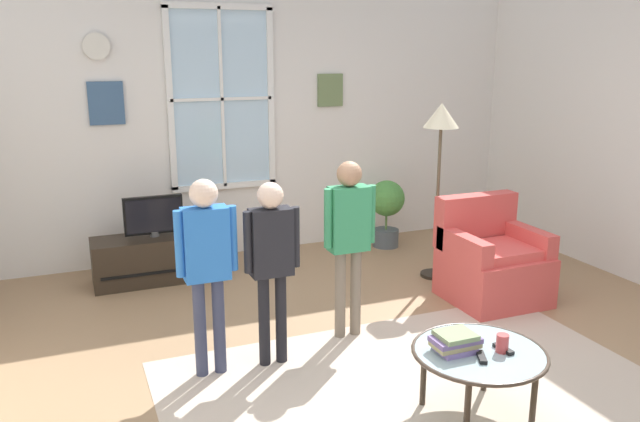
{
  "coord_description": "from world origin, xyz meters",
  "views": [
    {
      "loc": [
        -1.89,
        -3.41,
        2.09
      ],
      "look_at": [
        -0.13,
        0.91,
        0.9
      ],
      "focal_mm": 35.68,
      "sensor_mm": 36.0,
      "label": 1
    }
  ],
  "objects_px": {
    "remote_near_books": "(482,357)",
    "person_black_shirt": "(271,253)",
    "remote_near_cup": "(503,349)",
    "person_blue_shirt": "(206,255)",
    "tv_stand": "(156,258)",
    "person_green_shirt": "(349,229)",
    "television": "(153,216)",
    "cup": "(502,343)",
    "floor_lamp": "(441,133)",
    "book_stack": "(455,342)",
    "potted_plant_by_window": "(387,206)",
    "coffee_table": "(479,355)",
    "armchair": "(491,263)"
  },
  "relations": [
    {
      "from": "television",
      "to": "cup",
      "type": "height_order",
      "value": "television"
    },
    {
      "from": "person_blue_shirt",
      "to": "potted_plant_by_window",
      "type": "bearing_deg",
      "value": 40.82
    },
    {
      "from": "remote_near_books",
      "to": "person_black_shirt",
      "type": "xyz_separation_m",
      "value": [
        -0.85,
        1.16,
        0.37
      ]
    },
    {
      "from": "floor_lamp",
      "to": "remote_near_cup",
      "type": "bearing_deg",
      "value": -113.08
    },
    {
      "from": "person_green_shirt",
      "to": "floor_lamp",
      "type": "distance_m",
      "value": 1.66
    },
    {
      "from": "tv_stand",
      "to": "book_stack",
      "type": "relative_size",
      "value": 4.15
    },
    {
      "from": "tv_stand",
      "to": "remote_near_books",
      "type": "height_order",
      "value": "remote_near_books"
    },
    {
      "from": "tv_stand",
      "to": "potted_plant_by_window",
      "type": "distance_m",
      "value": 2.49
    },
    {
      "from": "person_green_shirt",
      "to": "person_black_shirt",
      "type": "bearing_deg",
      "value": -162.57
    },
    {
      "from": "floor_lamp",
      "to": "armchair",
      "type": "bearing_deg",
      "value": -78.44
    },
    {
      "from": "tv_stand",
      "to": "potted_plant_by_window",
      "type": "xyz_separation_m",
      "value": [
        2.48,
        0.14,
        0.24
      ]
    },
    {
      "from": "book_stack",
      "to": "remote_near_cup",
      "type": "xyz_separation_m",
      "value": [
        0.26,
        -0.1,
        -0.05
      ]
    },
    {
      "from": "tv_stand",
      "to": "person_green_shirt",
      "type": "height_order",
      "value": "person_green_shirt"
    },
    {
      "from": "cup",
      "to": "person_green_shirt",
      "type": "xyz_separation_m",
      "value": [
        -0.35,
        1.34,
        0.36
      ]
    },
    {
      "from": "remote_near_books",
      "to": "person_blue_shirt",
      "type": "xyz_separation_m",
      "value": [
        -1.27,
        1.17,
        0.4
      ]
    },
    {
      "from": "person_blue_shirt",
      "to": "remote_near_books",
      "type": "bearing_deg",
      "value": -42.65
    },
    {
      "from": "armchair",
      "to": "person_green_shirt",
      "type": "height_order",
      "value": "person_green_shirt"
    },
    {
      "from": "television",
      "to": "coffee_table",
      "type": "relative_size",
      "value": 0.68
    },
    {
      "from": "remote_near_books",
      "to": "remote_near_cup",
      "type": "height_order",
      "value": "same"
    },
    {
      "from": "person_blue_shirt",
      "to": "potted_plant_by_window",
      "type": "xyz_separation_m",
      "value": [
        2.4,
        2.08,
        -0.38
      ]
    },
    {
      "from": "remote_near_books",
      "to": "person_green_shirt",
      "type": "xyz_separation_m",
      "value": [
        -0.19,
        1.36,
        0.41
      ]
    },
    {
      "from": "book_stack",
      "to": "person_blue_shirt",
      "type": "bearing_deg",
      "value": 138.83
    },
    {
      "from": "remote_near_cup",
      "to": "person_blue_shirt",
      "type": "height_order",
      "value": "person_blue_shirt"
    },
    {
      "from": "television",
      "to": "remote_near_books",
      "type": "distance_m",
      "value": 3.39
    },
    {
      "from": "book_stack",
      "to": "person_blue_shirt",
      "type": "xyz_separation_m",
      "value": [
        -1.19,
        1.04,
        0.35
      ]
    },
    {
      "from": "cup",
      "to": "floor_lamp",
      "type": "distance_m",
      "value": 2.56
    },
    {
      "from": "coffee_table",
      "to": "book_stack",
      "type": "xyz_separation_m",
      "value": [
        -0.13,
        0.05,
        0.08
      ]
    },
    {
      "from": "potted_plant_by_window",
      "to": "television",
      "type": "bearing_deg",
      "value": -176.73
    },
    {
      "from": "armchair",
      "to": "person_blue_shirt",
      "type": "height_order",
      "value": "person_blue_shirt"
    },
    {
      "from": "book_stack",
      "to": "remote_near_books",
      "type": "distance_m",
      "value": 0.17
    },
    {
      "from": "potted_plant_by_window",
      "to": "floor_lamp",
      "type": "bearing_deg",
      "value": -91.06
    },
    {
      "from": "tv_stand",
      "to": "person_green_shirt",
      "type": "relative_size",
      "value": 0.85
    },
    {
      "from": "tv_stand",
      "to": "person_blue_shirt",
      "type": "distance_m",
      "value": 2.03
    },
    {
      "from": "person_green_shirt",
      "to": "remote_near_books",
      "type": "bearing_deg",
      "value": -81.98
    },
    {
      "from": "person_black_shirt",
      "to": "tv_stand",
      "type": "bearing_deg",
      "value": 104.34
    },
    {
      "from": "remote_near_books",
      "to": "coffee_table",
      "type": "bearing_deg",
      "value": 61.08
    },
    {
      "from": "remote_near_cup",
      "to": "person_blue_shirt",
      "type": "relative_size",
      "value": 0.11
    },
    {
      "from": "tv_stand",
      "to": "person_black_shirt",
      "type": "distance_m",
      "value": 2.1
    },
    {
      "from": "remote_near_books",
      "to": "potted_plant_by_window",
      "type": "bearing_deg",
      "value": 70.82
    },
    {
      "from": "coffee_table",
      "to": "person_black_shirt",
      "type": "height_order",
      "value": "person_black_shirt"
    },
    {
      "from": "remote_near_cup",
      "to": "potted_plant_by_window",
      "type": "relative_size",
      "value": 0.19
    },
    {
      "from": "coffee_table",
      "to": "cup",
      "type": "distance_m",
      "value": 0.15
    },
    {
      "from": "coffee_table",
      "to": "television",
      "type": "bearing_deg",
      "value": 114.72
    },
    {
      "from": "tv_stand",
      "to": "remote_near_cup",
      "type": "distance_m",
      "value": 3.44
    },
    {
      "from": "tv_stand",
      "to": "television",
      "type": "xyz_separation_m",
      "value": [
        0.0,
        -0.0,
        0.41
      ]
    },
    {
      "from": "person_black_shirt",
      "to": "potted_plant_by_window",
      "type": "xyz_separation_m",
      "value": [
        1.98,
        2.09,
        -0.35
      ]
    },
    {
      "from": "remote_near_books",
      "to": "cup",
      "type": "bearing_deg",
      "value": 9.81
    },
    {
      "from": "television",
      "to": "remote_near_cup",
      "type": "height_order",
      "value": "television"
    },
    {
      "from": "armchair",
      "to": "person_black_shirt",
      "type": "relative_size",
      "value": 0.69
    },
    {
      "from": "television",
      "to": "floor_lamp",
      "type": "bearing_deg",
      "value": -19.62
    }
  ]
}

